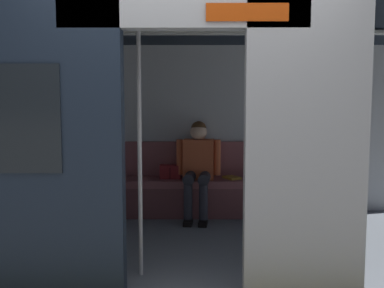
% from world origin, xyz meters
% --- Properties ---
extents(train_car, '(6.40, 2.88, 2.28)m').
position_xyz_m(train_car, '(0.05, -1.26, 1.52)').
color(train_car, '#ADAFB5').
rests_on(train_car, ground_plane).
extents(bench_seat, '(3.26, 0.44, 0.47)m').
position_xyz_m(bench_seat, '(0.00, -2.36, 0.36)').
color(bench_seat, '#935156').
rests_on(bench_seat, ground_plane).
extents(person_seated, '(0.55, 0.70, 1.20)m').
position_xyz_m(person_seated, '(-0.12, -2.31, 0.69)').
color(person_seated, '#CC5933').
rests_on(person_seated, ground_plane).
extents(handbag, '(0.26, 0.15, 0.17)m').
position_xyz_m(handbag, '(0.23, -2.42, 0.56)').
color(handbag, maroon).
rests_on(handbag, bench_seat).
extents(book, '(0.24, 0.27, 0.03)m').
position_xyz_m(book, '(-0.55, -2.41, 0.49)').
color(book, gold).
rests_on(book, bench_seat).
extents(grab_pole_door, '(0.04, 0.04, 2.14)m').
position_xyz_m(grab_pole_door, '(0.37, -0.46, 1.07)').
color(grab_pole_door, silver).
rests_on(grab_pole_door, ground_plane).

